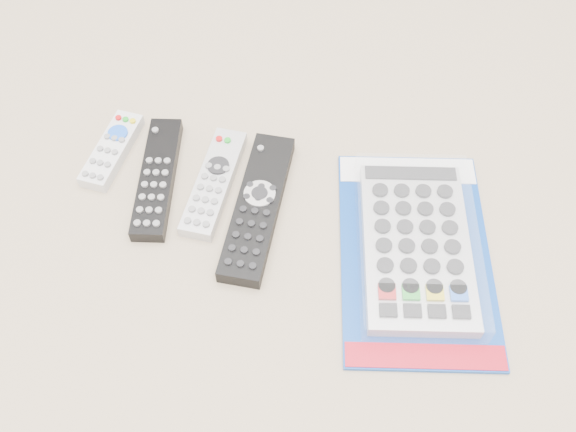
% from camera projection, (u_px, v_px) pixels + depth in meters
% --- Properties ---
extents(remote_small_grey, '(0.05, 0.13, 0.02)m').
position_uv_depth(remote_small_grey, '(112.00, 150.00, 0.87)').
color(remote_small_grey, silver).
rests_on(remote_small_grey, ground).
extents(remote_slim_black, '(0.08, 0.19, 0.02)m').
position_uv_depth(remote_slim_black, '(157.00, 178.00, 0.84)').
color(remote_slim_black, black).
rests_on(remote_slim_black, ground).
extents(remote_silver_dvd, '(0.04, 0.17, 0.02)m').
position_uv_depth(remote_silver_dvd, '(214.00, 183.00, 0.84)').
color(remote_silver_dvd, '#B5B5BA').
rests_on(remote_silver_dvd, ground).
extents(remote_large_black, '(0.06, 0.22, 0.02)m').
position_uv_depth(remote_large_black, '(258.00, 207.00, 0.81)').
color(remote_large_black, black).
rests_on(remote_large_black, ground).
extents(jumbo_remote_packaged, '(0.24, 0.33, 0.04)m').
position_uv_depth(jumbo_remote_packaged, '(417.00, 244.00, 0.77)').
color(jumbo_remote_packaged, '#0D3B95').
rests_on(jumbo_remote_packaged, ground).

